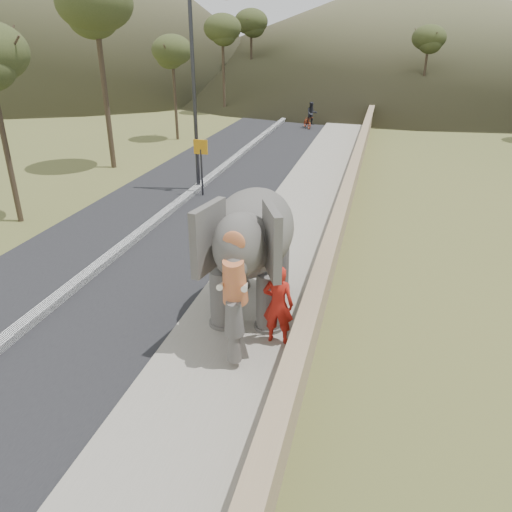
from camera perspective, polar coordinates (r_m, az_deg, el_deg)
The scene contains 11 objects.
ground at distance 10.25m, azimuth -5.06°, elevation -14.85°, with size 160.00×160.00×0.00m, color olive.
road at distance 20.18m, azimuth -9.31°, elevation 5.36°, with size 7.00×120.00×0.03m, color black.
median at distance 20.14m, azimuth -9.33°, elevation 5.62°, with size 0.35×120.00×0.22m, color black.
walkway at distance 18.80m, azimuth 4.88°, elevation 4.37°, with size 3.00×120.00×0.15m, color #9E9687.
parapet at distance 18.46m, azimuth 10.01°, elevation 5.27°, with size 0.30×120.00×1.10m, color tan.
lamppost at distance 21.65m, azimuth -6.38°, elevation 19.97°, with size 1.76×0.36×8.00m.
signboard at distance 21.27m, azimuth -6.29°, elevation 11.09°, with size 0.60×0.08×2.40m.
hill_far at distance 77.49m, azimuth 17.44°, elevation 23.73°, with size 80.00×80.00×14.00m, color brown.
elephant_and_man at distance 11.93m, azimuth -0.41°, elevation 0.79°, with size 2.62×4.52×3.12m.
motorcyclist at distance 37.54m, azimuth 6.15°, elevation 15.43°, with size 1.36×1.67×1.87m.
trees at distance 37.09m, azimuth 13.20°, elevation 19.77°, with size 48.57×41.57×9.19m.
Camera 1 is at (2.80, -7.45, 6.46)m, focal length 35.00 mm.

